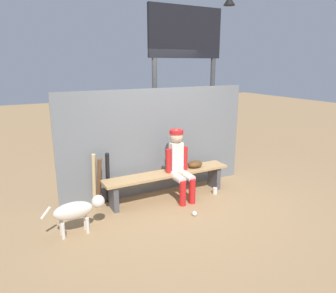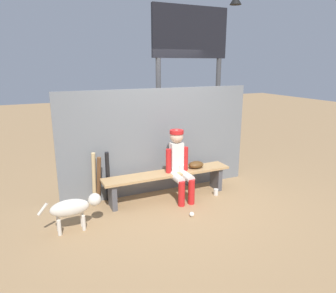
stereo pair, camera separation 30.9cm
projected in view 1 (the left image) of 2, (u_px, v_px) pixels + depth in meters
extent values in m
plane|color=#9E7A51|center=(168.00, 197.00, 5.36)|extent=(30.00, 30.00, 0.00)
cube|color=slate|center=(158.00, 141.00, 5.43)|extent=(3.48, 0.03, 1.84)
cube|color=tan|center=(168.00, 173.00, 5.24)|extent=(2.23, 0.36, 0.04)
cube|color=#4C4C51|center=(114.00, 197.00, 4.87)|extent=(0.08, 0.29, 0.42)
cube|color=#4C4C51|center=(214.00, 177.00, 5.74)|extent=(0.08, 0.29, 0.42)
cube|color=silver|center=(176.00, 157.00, 5.25)|extent=(0.22, 0.13, 0.50)
sphere|color=beige|center=(176.00, 136.00, 5.15)|extent=(0.22, 0.22, 0.22)
cylinder|color=red|center=(176.00, 132.00, 5.13)|extent=(0.23, 0.23, 0.06)
cylinder|color=silver|center=(177.00, 177.00, 5.12)|extent=(0.13, 0.38, 0.13)
cylinder|color=red|center=(183.00, 193.00, 5.01)|extent=(0.11, 0.11, 0.42)
cylinder|color=red|center=(168.00, 161.00, 5.17)|extent=(0.09, 0.09, 0.42)
cylinder|color=silver|center=(186.00, 176.00, 5.20)|extent=(0.13, 0.38, 0.13)
cylinder|color=red|center=(192.00, 191.00, 5.09)|extent=(0.11, 0.11, 0.42)
cylinder|color=red|center=(185.00, 159.00, 5.31)|extent=(0.09, 0.09, 0.42)
ellipsoid|color=#593819|center=(195.00, 164.00, 5.47)|extent=(0.28, 0.20, 0.12)
cylinder|color=black|center=(108.00, 178.00, 5.01)|extent=(0.11, 0.24, 0.89)
cylinder|color=brown|center=(99.00, 182.00, 4.93)|extent=(0.10, 0.22, 0.82)
cylinder|color=tan|center=(94.00, 180.00, 4.93)|extent=(0.09, 0.14, 0.88)
sphere|color=white|center=(194.00, 213.00, 4.70)|extent=(0.07, 0.07, 0.07)
cylinder|color=silver|center=(215.00, 191.00, 5.50)|extent=(0.08, 0.08, 0.11)
cylinder|color=silver|center=(181.00, 168.00, 5.26)|extent=(0.08, 0.08, 0.11)
cylinder|color=#3F3F42|center=(155.00, 119.00, 6.17)|extent=(0.10, 0.10, 2.34)
cylinder|color=#3F3F42|center=(211.00, 114.00, 6.79)|extent=(0.10, 0.10, 2.34)
cube|color=black|center=(186.00, 32.00, 6.06)|extent=(1.61, 0.08, 0.97)
cone|color=black|center=(229.00, 0.00, 6.24)|extent=(0.24, 0.24, 0.18)
ellipsoid|color=beige|center=(73.00, 211.00, 4.13)|extent=(0.52, 0.20, 0.24)
sphere|color=beige|center=(98.00, 201.00, 4.27)|extent=(0.18, 0.18, 0.18)
cylinder|color=beige|center=(46.00, 213.00, 3.96)|extent=(0.15, 0.04, 0.16)
cylinder|color=beige|center=(85.00, 222.00, 4.31)|extent=(0.05, 0.05, 0.22)
cylinder|color=beige|center=(88.00, 225.00, 4.21)|extent=(0.05, 0.05, 0.22)
cylinder|color=beige|center=(62.00, 227.00, 4.17)|extent=(0.05, 0.05, 0.22)
cylinder|color=beige|center=(63.00, 231.00, 4.07)|extent=(0.05, 0.05, 0.22)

